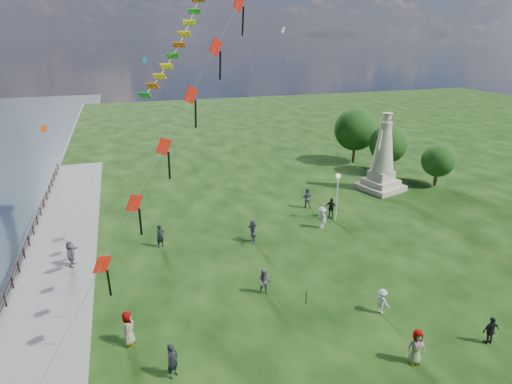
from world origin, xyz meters
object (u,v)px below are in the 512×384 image
object	(u,v)px
lamppost	(337,187)
person_4	(416,347)
person_9	(331,208)
person_11	(253,231)
person_5	(71,255)
person_6	(160,236)
person_3	(491,330)
person_2	(382,301)
person_8	(322,218)
statue	(383,162)
person_1	(264,282)
person_0	(172,361)
person_10	(128,328)
person_7	(307,198)

from	to	relation	value
lamppost	person_4	bearing A→B (deg)	-104.76
person_9	person_11	world-z (taller)	person_11
person_5	person_6	size ratio (longest dim) A/B	1.03
lamppost	person_3	distance (m)	16.54
person_2	person_8	distance (m)	11.53
person_4	person_11	distance (m)	15.13
statue	person_1	world-z (taller)	statue
person_6	person_4	bearing A→B (deg)	-81.17
lamppost	person_9	world-z (taller)	lamppost
person_0	person_10	world-z (taller)	person_10
person_11	person_9	bearing A→B (deg)	110.31
person_3	person_7	distance (m)	19.94
person_4	person_0	bearing A→B (deg)	174.53
person_3	person_4	xyz separation A→B (m)	(-4.55, 0.00, 0.14)
person_0	person_6	bearing A→B (deg)	45.90
person_0	person_7	world-z (taller)	person_7
person_2	person_1	bearing A→B (deg)	31.82
person_2	person_11	bearing A→B (deg)	-3.09
person_5	person_10	distance (m)	9.86
person_9	person_11	distance (m)	8.15
statue	person_1	distance (m)	22.64
person_1	person_7	size ratio (longest dim) A/B	0.89
lamppost	person_5	bearing A→B (deg)	-175.82
person_4	person_5	world-z (taller)	person_4
person_0	person_1	bearing A→B (deg)	-1.29
person_7	lamppost	bearing A→B (deg)	133.82
lamppost	person_1	distance (m)	12.93
person_4	person_5	distance (m)	22.22
person_5	person_7	bearing A→B (deg)	-64.06
person_0	person_2	xyz separation A→B (m)	(11.98, 1.31, -0.14)
person_6	person_2	bearing A→B (deg)	-71.45
person_3	person_0	bearing A→B (deg)	-5.10
person_6	person_7	world-z (taller)	person_7
statue	person_1	bearing A→B (deg)	-157.90
person_0	person_5	distance (m)	13.28
person_5	person_10	xyz separation A→B (m)	(3.40, -9.26, 0.04)
person_2	person_5	xyz separation A→B (m)	(-17.24, 10.89, 0.16)
statue	person_0	size ratio (longest dim) A/B	4.41
person_5	person_10	size ratio (longest dim) A/B	0.96
person_1	person_5	size ratio (longest dim) A/B	0.93
person_4	person_8	world-z (taller)	same
person_5	person_6	world-z (taller)	person_5
person_8	person_11	world-z (taller)	person_8
lamppost	person_4	size ratio (longest dim) A/B	2.26
person_1	person_10	xyz separation A→B (m)	(-8.07, -2.14, 0.11)
person_6	person_7	bearing A→B (deg)	-8.41
person_1	person_4	distance (m)	9.25
person_3	person_9	size ratio (longest dim) A/B	0.86
person_0	person_1	world-z (taller)	person_0
person_8	person_7	bearing A→B (deg)	162.52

